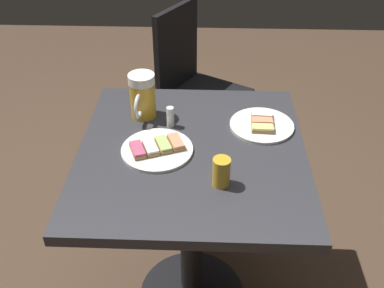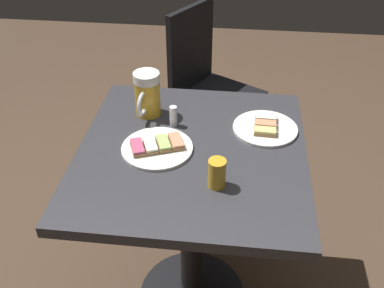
{
  "view_description": "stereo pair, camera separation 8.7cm",
  "coord_description": "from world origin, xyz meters",
  "px_view_note": "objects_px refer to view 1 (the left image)",
  "views": [
    {
      "loc": [
        0.04,
        -1.14,
        1.64
      ],
      "look_at": [
        0.0,
        0.0,
        0.8
      ],
      "focal_mm": 41.6,
      "sensor_mm": 36.0,
      "label": 1
    },
    {
      "loc": [
        0.13,
        -1.14,
        1.64
      ],
      "look_at": [
        0.0,
        0.0,
        0.8
      ],
      "focal_mm": 41.6,
      "sensor_mm": 36.0,
      "label": 2
    }
  ],
  "objects_px": {
    "beer_mug": "(142,96)",
    "beer_glass_small": "(221,172)",
    "plate_near": "(157,149)",
    "salt_shaker": "(170,117)",
    "plate_far": "(262,124)",
    "cafe_chair": "(194,84)"
  },
  "relations": [
    {
      "from": "plate_far",
      "to": "cafe_chair",
      "type": "height_order",
      "value": "cafe_chair"
    },
    {
      "from": "plate_near",
      "to": "beer_glass_small",
      "type": "xyz_separation_m",
      "value": [
        0.2,
        -0.15,
        0.04
      ]
    },
    {
      "from": "plate_far",
      "to": "salt_shaker",
      "type": "distance_m",
      "value": 0.32
    },
    {
      "from": "beer_mug",
      "to": "beer_glass_small",
      "type": "relative_size",
      "value": 1.81
    },
    {
      "from": "salt_shaker",
      "to": "cafe_chair",
      "type": "relative_size",
      "value": 0.08
    },
    {
      "from": "plate_near",
      "to": "salt_shaker",
      "type": "height_order",
      "value": "salt_shaker"
    },
    {
      "from": "plate_near",
      "to": "plate_far",
      "type": "distance_m",
      "value": 0.38
    },
    {
      "from": "salt_shaker",
      "to": "cafe_chair",
      "type": "xyz_separation_m",
      "value": [
        0.05,
        0.75,
        -0.28
      ]
    },
    {
      "from": "beer_mug",
      "to": "cafe_chair",
      "type": "relative_size",
      "value": 0.18
    },
    {
      "from": "beer_mug",
      "to": "salt_shaker",
      "type": "height_order",
      "value": "beer_mug"
    },
    {
      "from": "plate_near",
      "to": "salt_shaker",
      "type": "xyz_separation_m",
      "value": [
        0.03,
        0.14,
        0.03
      ]
    },
    {
      "from": "beer_mug",
      "to": "cafe_chair",
      "type": "height_order",
      "value": "beer_mug"
    },
    {
      "from": "plate_far",
      "to": "beer_glass_small",
      "type": "bearing_deg",
      "value": -115.55
    },
    {
      "from": "beer_glass_small",
      "to": "cafe_chair",
      "type": "xyz_separation_m",
      "value": [
        -0.12,
        1.05,
        -0.29
      ]
    },
    {
      "from": "beer_mug",
      "to": "beer_glass_small",
      "type": "height_order",
      "value": "beer_mug"
    },
    {
      "from": "beer_mug",
      "to": "cafe_chair",
      "type": "distance_m",
      "value": 0.78
    },
    {
      "from": "plate_far",
      "to": "cafe_chair",
      "type": "distance_m",
      "value": 0.83
    },
    {
      "from": "beer_glass_small",
      "to": "salt_shaker",
      "type": "height_order",
      "value": "beer_glass_small"
    },
    {
      "from": "cafe_chair",
      "to": "plate_far",
      "type": "bearing_deg",
      "value": 49.66
    },
    {
      "from": "plate_near",
      "to": "beer_glass_small",
      "type": "distance_m",
      "value": 0.25
    },
    {
      "from": "plate_near",
      "to": "salt_shaker",
      "type": "relative_size",
      "value": 3.1
    },
    {
      "from": "plate_far",
      "to": "cafe_chair",
      "type": "bearing_deg",
      "value": 109.36
    }
  ]
}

